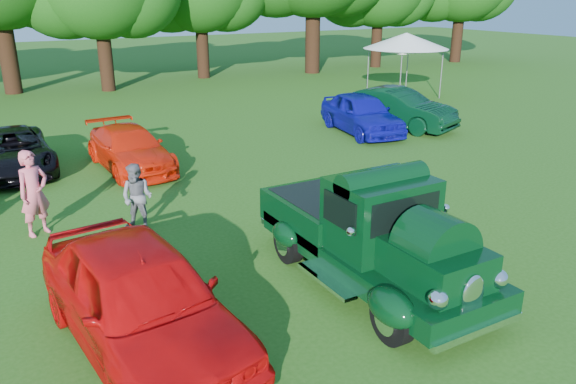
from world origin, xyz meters
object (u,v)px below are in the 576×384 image
back_car_green (396,108)px  spectator_pink (34,193)px  hero_pickup (371,236)px  spectator_grey (137,197)px  red_convertible (140,298)px  canopy_tent (406,41)px  back_car_black (13,151)px  back_car_blue (362,113)px  back_car_orange (130,149)px

back_car_green → spectator_pink: bearing=176.4°
hero_pickup → spectator_grey: bearing=123.9°
red_convertible → spectator_grey: bearing=69.1°
spectator_grey → canopy_tent: 19.26m
spectator_pink → spectator_grey: spectator_pink is taller
back_car_green → spectator_pink: size_ratio=2.46×
spectator_grey → hero_pickup: bearing=-12.6°
back_car_black → red_convertible: bearing=-85.7°
back_car_black → spectator_pink: 5.23m
spectator_pink → hero_pickup: bearing=-72.9°
canopy_tent → back_car_green: bearing=-132.9°
back_car_blue → canopy_tent: size_ratio=1.03×
back_car_orange → spectator_grey: 4.72m
back_car_black → spectator_grey: 6.35m
back_car_orange → spectator_grey: bearing=-105.8°
red_convertible → back_car_blue: (10.90, 9.28, -0.07)m
back_car_blue → red_convertible: bearing=-130.3°
hero_pickup → back_car_orange: bearing=101.9°
red_convertible → spectator_grey: 4.54m
back_car_green → back_car_blue: bearing=159.6°
back_car_green → spectator_grey: size_ratio=3.08×
back_car_black → back_car_blue: bearing=-5.6°
red_convertible → back_car_black: (-0.80, 10.42, -0.20)m
back_car_blue → spectator_grey: (-9.73, -4.89, 0.01)m
hero_pickup → back_car_green: size_ratio=1.12×
red_convertible → spectator_pink: size_ratio=2.54×
back_car_green → back_car_orange: bearing=161.0°
hero_pickup → spectator_pink: 7.16m
hero_pickup → red_convertible: bearing=179.8°
hero_pickup → red_convertible: (-4.13, 0.01, -0.06)m
back_car_black → spectator_grey: spectator_grey is taller
back_car_black → spectator_grey: (1.97, -6.03, 0.13)m
hero_pickup → back_car_orange: 9.20m
back_car_green → spectator_grey: (-11.39, -4.90, -0.01)m
back_car_orange → canopy_tent: canopy_tent is taller
back_car_black → spectator_pink: (0.01, -5.22, 0.32)m
back_car_green → spectator_grey: 12.40m
back_car_black → spectator_grey: bearing=-72.0°
hero_pickup → back_car_blue: hero_pickup is taller
back_car_black → spectator_pink: spectator_pink is taller
spectator_pink → back_car_green: bearing=-9.2°
spectator_grey → canopy_tent: (16.26, 10.14, 1.96)m
red_convertible → canopy_tent: (17.43, 14.52, 1.90)m
red_convertible → back_car_green: (12.56, 9.29, -0.05)m
back_car_blue → back_car_green: size_ratio=0.94×
red_convertible → spectator_pink: 5.26m
back_car_orange → back_car_green: bearing=-1.3°
back_car_blue → back_car_orange: bearing=-168.8°
spectator_pink → canopy_tent: 20.54m
red_convertible → back_car_orange: red_convertible is taller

